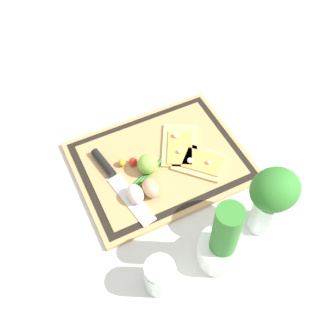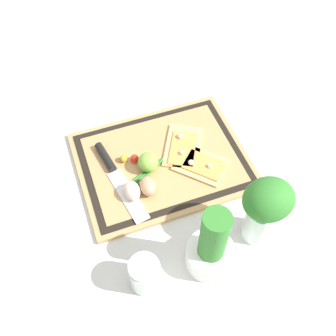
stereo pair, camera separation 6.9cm
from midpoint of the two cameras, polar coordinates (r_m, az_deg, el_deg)
ground_plane at (r=1.12m, az=0.95°, el=0.78°), size 6.00×6.00×0.00m
cutting_board at (r=1.11m, az=0.96°, el=1.00°), size 0.47×0.37×0.02m
pizza_slice_near at (r=1.13m, az=3.95°, el=3.00°), size 0.16×0.18×0.02m
pizza_slice_far at (r=1.09m, az=6.62°, el=0.38°), size 0.17×0.17×0.02m
knife at (r=1.08m, az=-6.33°, el=-0.12°), size 0.08×0.28×0.02m
egg_brown at (r=1.03m, az=-1.04°, el=-2.74°), size 0.04×0.06×0.04m
egg_pink at (r=1.02m, az=-3.33°, el=-3.40°), size 0.04×0.06×0.04m
lime at (r=1.06m, az=-1.06°, el=0.78°), size 0.06×0.06×0.06m
cherry_tomato_red at (r=1.09m, az=-3.08°, el=1.29°), size 0.02×0.02×0.02m
cherry_tomato_yellow at (r=1.10m, az=-4.69°, el=1.27°), size 0.02×0.02×0.02m
scallion_bunch at (r=1.10m, az=1.30°, el=1.52°), size 0.23×0.13×0.01m
herb_pot at (r=0.91m, az=8.50°, el=-11.53°), size 0.11×0.11×0.22m
sauce_jar at (r=0.91m, az=-1.14°, el=-15.37°), size 0.07×0.07×0.10m
herb_glass at (r=0.93m, az=16.02°, el=-5.67°), size 0.12×0.10×0.21m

